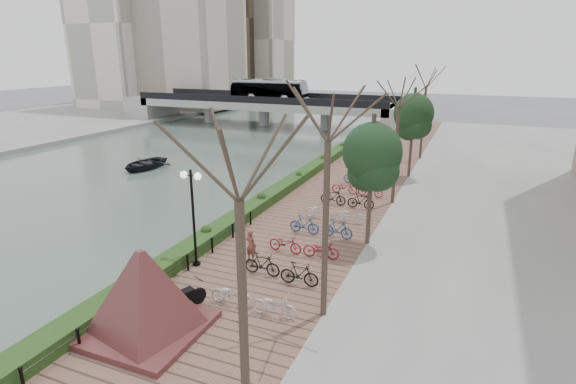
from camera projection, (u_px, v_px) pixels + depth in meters
The scene contains 14 objects.
ground at pixel (116, 307), 17.81m from camera, with size 220.00×220.00×0.00m, color #59595B.
river_water at pixel (179, 153), 45.39m from camera, with size 30.00×130.00×0.02m, color #4A5D52.
promenade at pixel (339, 193), 31.69m from camera, with size 8.00×75.00×0.50m, color brown.
hedge at pixel (306, 172), 34.99m from camera, with size 1.10×56.00×0.60m, color #153714.
chain_fence at pixel (174, 273), 18.81m from camera, with size 0.10×14.10×0.70m.
granite_monument at pixel (144, 292), 14.97m from camera, with size 5.64×5.64×3.02m.
lamppost at pixel (192, 197), 19.36m from camera, with size 1.02×0.32×4.43m.
motorcycle at pixel (183, 298), 16.53m from camera, with size 0.54×1.72×1.07m, color black, non-canonical shape.
pedestrian at pixel (251, 245), 20.53m from camera, with size 0.55×0.36×1.51m, color brown.
bicycle_parking at pixel (327, 220), 24.48m from camera, with size 2.40×19.89×1.00m.
street_trees at pixel (385, 166), 24.96m from camera, with size 3.20×37.12×6.80m.
bridge at pixel (265, 101), 61.97m from camera, with size 36.00×10.77×6.50m.
boat at pixel (144, 164), 39.11m from camera, with size 3.26×4.56×0.94m, color black.
far_buildings at pixel (185, 19), 86.56m from camera, with size 35.00×38.00×38.00m.
Camera 1 is at (12.38, -11.81, 9.62)m, focal length 28.00 mm.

